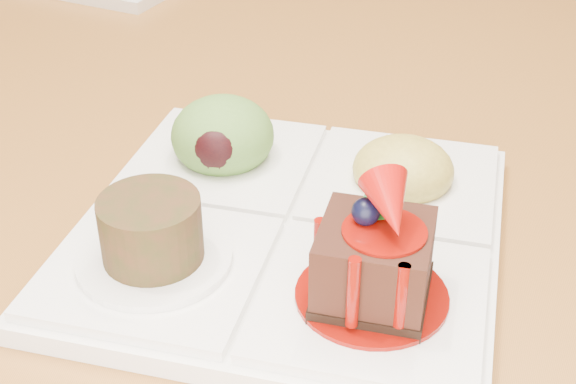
# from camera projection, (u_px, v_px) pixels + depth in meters

# --- Properties ---
(dining_table) EXTENTS (1.00, 1.80, 0.75)m
(dining_table) POSITION_uv_depth(u_px,v_px,m) (218.00, 29.00, 0.93)
(dining_table) COLOR #975A27
(dining_table) RESTS_ON ground
(sampler_plate) EXTENTS (0.27, 0.27, 0.09)m
(sampler_plate) POSITION_uv_depth(u_px,v_px,m) (286.00, 213.00, 0.46)
(sampler_plate) COLOR white
(sampler_plate) RESTS_ON dining_table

